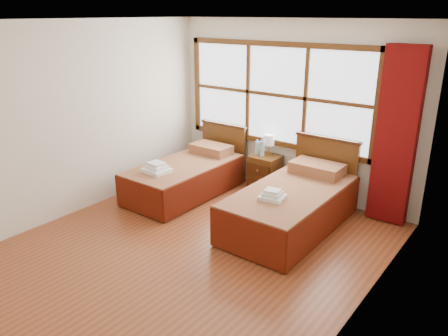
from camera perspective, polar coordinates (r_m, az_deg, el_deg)
The scene contains 15 objects.
floor at distance 5.37m, azimuth -3.86°, elevation -10.22°, with size 4.50×4.50×0.00m, color brown.
ceiling at distance 4.66m, azimuth -4.63°, elevation 18.72°, with size 4.50×4.50×0.00m, color white.
wall_back at distance 6.66m, azimuth 8.76°, elevation 7.56°, with size 4.00×4.00×0.00m, color silver.
wall_left at distance 6.32m, azimuth -18.06°, elevation 6.17°, with size 4.50×4.50×0.00m, color silver.
wall_right at distance 3.90m, azimuth 18.49°, elevation -2.01°, with size 4.50×4.50×0.00m, color silver.
window at distance 6.71m, azimuth 6.80°, elevation 9.48°, with size 3.16×0.06×1.56m.
curtain at distance 5.98m, azimuth 21.57°, elevation 3.73°, with size 0.50×0.16×2.30m, color #680A0A.
bed_left at distance 6.78m, azimuth -4.86°, elevation -1.01°, with size 0.97×1.99×0.94m.
bed_right at distance 5.78m, azimuth 8.97°, elevation -4.72°, with size 1.04×2.06×1.01m.
nightstand at distance 6.85m, azimuth 5.35°, elevation -0.74°, with size 0.44×0.43×0.58m.
towels_left at distance 6.34m, azimuth -8.77°, elevation -0.05°, with size 0.38×0.33×0.15m.
towels_right at distance 5.31m, azimuth 6.33°, elevation -3.55°, with size 0.33×0.30×0.12m.
lamp at distance 6.76m, azimuth 5.90°, elevation 3.59°, with size 0.16×0.16×0.32m.
bottle_near at distance 6.80m, azimuth 4.37°, elevation 2.68°, with size 0.06×0.06×0.24m.
bottle_far at distance 6.71m, azimuth 5.02°, elevation 2.57°, with size 0.07×0.07×0.27m.
Camera 1 is at (3.09, -3.48, 2.68)m, focal length 35.00 mm.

